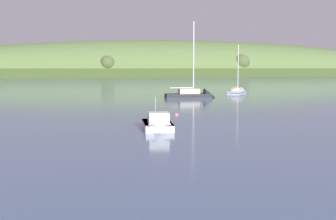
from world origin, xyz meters
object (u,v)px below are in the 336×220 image
sailboat_near_mooring (238,93)px  sailboat_midwater_white (195,96)px  mooring_buoy_foreground (176,115)px  fishing_boat_moored (158,126)px

sailboat_near_mooring → sailboat_midwater_white: (-12.40, -10.00, 0.08)m
sailboat_midwater_white → sailboat_near_mooring: bearing=44.1°
sailboat_near_mooring → sailboat_midwater_white: bearing=163.7°
sailboat_midwater_white → mooring_buoy_foreground: size_ratio=24.98×
sailboat_near_mooring → sailboat_midwater_white: size_ratio=0.75×
sailboat_near_mooring → mooring_buoy_foreground: bearing=-176.2°
sailboat_midwater_white → mooring_buoy_foreground: sailboat_midwater_white is taller
sailboat_near_mooring → fishing_boat_moored: size_ratio=1.92×
sailboat_near_mooring → fishing_boat_moored: sailboat_near_mooring is taller
sailboat_near_mooring → mooring_buoy_foreground: sailboat_near_mooring is taller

